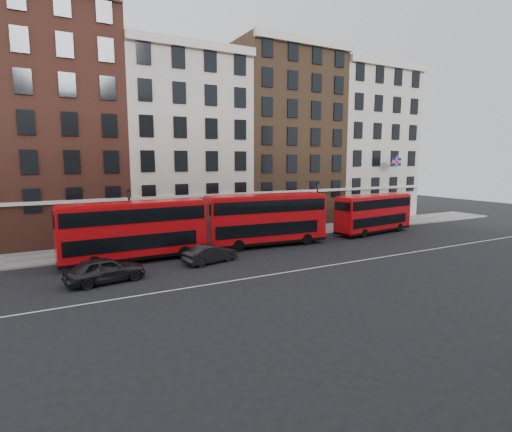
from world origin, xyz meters
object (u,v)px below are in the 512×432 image
bus_c (266,218)px  car_front (210,254)px  traffic_light (406,205)px  bus_b (134,230)px  car_rear (105,270)px  bus_d (373,213)px

bus_c → car_front: bus_c is taller
traffic_light → bus_b: bearing=-176.2°
car_rear → bus_c: bearing=-81.7°
bus_b → car_rear: bus_b is taller
bus_d → car_front: 20.17m
bus_c → traffic_light: (20.45, 2.15, -0.07)m
car_rear → traffic_light: 35.57m
traffic_light → bus_d: bearing=-163.5°
bus_b → car_rear: size_ratio=2.25×
bus_c → bus_d: (13.16, -0.01, -0.32)m
car_rear → traffic_light: traffic_light is taller
car_rear → car_front: (7.74, 1.39, -0.14)m
bus_c → car_rear: bus_c is taller
bus_b → bus_d: 24.80m
bus_b → car_front: 6.17m
bus_b → traffic_light: bearing=2.6°
car_front → traffic_light: 27.72m
bus_d → traffic_light: bearing=9.1°
traffic_light → car_rear: bearing=-169.0°
bus_b → bus_d: size_ratio=1.11×
car_rear → car_front: size_ratio=1.16×
car_front → car_rear: bearing=86.1°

